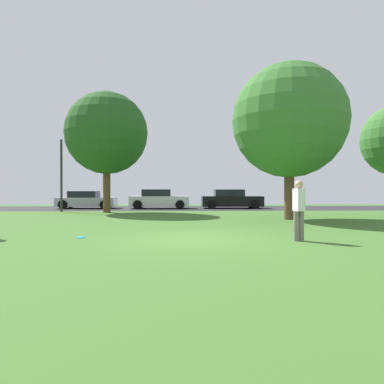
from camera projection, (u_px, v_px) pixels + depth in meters
ground_plane at (194, 240)px, 9.92m from camera, size 44.00×44.00×0.00m
road_strip at (186, 208)px, 25.92m from camera, size 44.00×6.40×0.01m
oak_tree_center at (107, 133)px, 21.18m from camera, size 4.95×4.95×7.28m
oak_tree_left at (289, 121)px, 16.41m from camera, size 5.34×5.34×7.30m
person_walking at (299, 208)px, 9.67m from camera, size 0.30×0.35×1.67m
frisbee_disc at (81, 237)px, 10.28m from camera, size 0.27×0.27×0.03m
parked_car_silver at (86, 200)px, 25.58m from camera, size 4.15×1.95×1.26m
parked_car_white at (159, 200)px, 25.48m from camera, size 4.24×1.92×1.39m
parked_car_black at (231, 200)px, 25.87m from camera, size 4.42×2.05×1.39m
street_lamp_post at (61, 176)px, 21.85m from camera, size 0.14×0.14×4.50m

